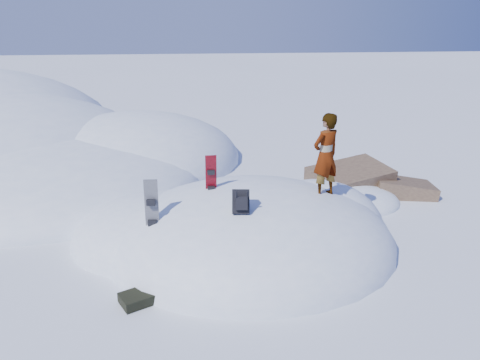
{
  "coord_description": "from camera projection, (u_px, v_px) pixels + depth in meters",
  "views": [
    {
      "loc": [
        -1.39,
        -10.13,
        5.31
      ],
      "look_at": [
        -0.25,
        0.3,
        1.6
      ],
      "focal_mm": 35.0,
      "sensor_mm": 36.0,
      "label": 1
    }
  ],
  "objects": [
    {
      "name": "backpack",
      "position": [
        241.0,
        202.0,
        9.83
      ],
      "size": [
        0.41,
        0.5,
        0.61
      ],
      "rotation": [
        0.0,
        0.0,
        -0.11
      ],
      "color": "black",
      "rests_on": "snow_mound"
    },
    {
      "name": "snowboard_dark",
      "position": [
        152.0,
        214.0,
        10.06
      ],
      "size": [
        0.3,
        0.21,
        1.58
      ],
      "rotation": [
        0.0,
        0.0,
        -0.05
      ],
      "color": "black",
      "rests_on": "snow_mound"
    },
    {
      "name": "snow_mound",
      "position": [
        243.0,
        241.0,
        11.62
      ],
      "size": [
        8.0,
        6.0,
        3.0
      ],
      "color": "white",
      "rests_on": "ground"
    },
    {
      "name": "ground",
      "position": [
        251.0,
        245.0,
        11.41
      ],
      "size": [
        120.0,
        120.0,
        0.0
      ],
      "primitive_type": "plane",
      "color": "white",
      "rests_on": "ground"
    },
    {
      "name": "person",
      "position": [
        326.0,
        155.0,
        10.87
      ],
      "size": [
        0.87,
        0.77,
        2.0
      ],
      "primitive_type": "imported",
      "rotation": [
        0.0,
        0.0,
        3.63
      ],
      "color": "slate",
      "rests_on": "snow_mound"
    },
    {
      "name": "rock_outcrop",
      "position": [
        356.0,
        194.0,
        14.61
      ],
      "size": [
        4.68,
        4.41,
        1.68
      ],
      "color": "brown",
      "rests_on": "ground"
    },
    {
      "name": "snowboard_red",
      "position": [
        211.0,
        182.0,
        11.01
      ],
      "size": [
        0.26,
        0.21,
        1.39
      ],
      "rotation": [
        0.0,
        0.0,
        0.02
      ],
      "color": "#B4091A",
      "rests_on": "snow_mound"
    },
    {
      "name": "gear_pile",
      "position": [
        143.0,
        296.0,
        9.14
      ],
      "size": [
        0.99,
        0.78,
        0.26
      ],
      "rotation": [
        0.0,
        0.0,
        0.47
      ],
      "color": "black",
      "rests_on": "ground"
    }
  ]
}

